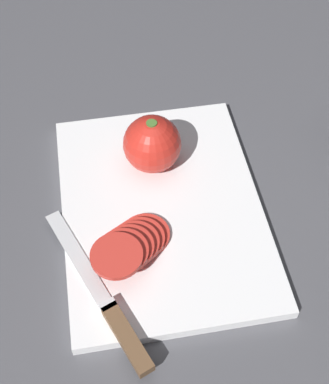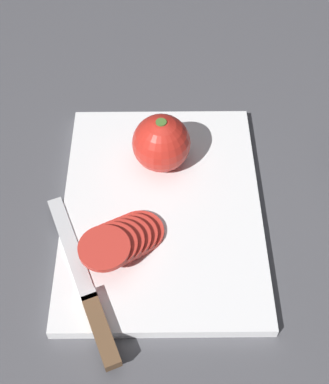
# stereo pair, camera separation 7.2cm
# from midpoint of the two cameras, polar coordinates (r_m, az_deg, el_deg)

# --- Properties ---
(ground_plane) EXTENTS (3.00, 3.00, 0.00)m
(ground_plane) POSITION_cam_midpoint_polar(r_m,az_deg,el_deg) (0.77, 2.37, -1.38)
(ground_plane) COLOR #4C4C51
(cutting_board) EXTENTS (0.38, 0.28, 0.02)m
(cutting_board) POSITION_cam_midpoint_polar(r_m,az_deg,el_deg) (0.75, 2.74, -1.95)
(cutting_board) COLOR white
(cutting_board) RESTS_ON ground_plane
(whole_tomato) EXTENTS (0.08, 0.08, 0.09)m
(whole_tomato) POSITION_cam_midpoint_polar(r_m,az_deg,el_deg) (0.76, 2.22, 5.07)
(whole_tomato) COLOR red
(whole_tomato) RESTS_ON cutting_board
(knife) EXTENTS (0.25, 0.12, 0.01)m
(knife) POSITION_cam_midpoint_polar(r_m,az_deg,el_deg) (0.66, -4.42, -12.70)
(knife) COLOR silver
(knife) RESTS_ON cutting_board
(tomato_slice_stack_near) EXTENTS (0.11, 0.11, 0.04)m
(tomato_slice_stack_near) POSITION_cam_midpoint_polar(r_m,az_deg,el_deg) (0.69, -1.52, -5.30)
(tomato_slice_stack_near) COLOR red
(tomato_slice_stack_near) RESTS_ON cutting_board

